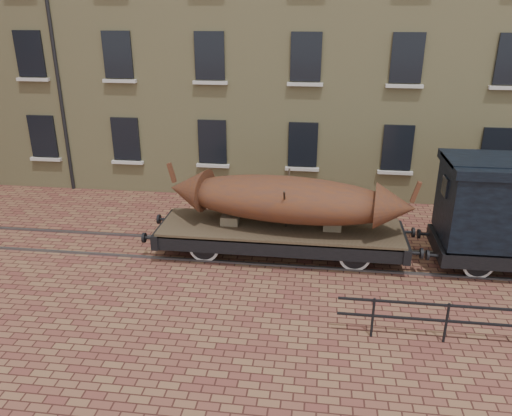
# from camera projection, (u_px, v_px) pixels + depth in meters

# --- Properties ---
(ground) EXTENTS (90.00, 90.00, 0.00)m
(ground) POSITION_uv_depth(u_px,v_px,m) (261.00, 254.00, 15.28)
(ground) COLOR brown
(warehouse_cream) EXTENTS (40.00, 10.19, 14.00)m
(warehouse_cream) POSITION_uv_depth(u_px,v_px,m) (358.00, 9.00, 21.53)
(warehouse_cream) COLOR tan
(warehouse_cream) RESTS_ON ground
(rail_track) EXTENTS (30.00, 1.52, 0.06)m
(rail_track) POSITION_uv_depth(u_px,v_px,m) (261.00, 253.00, 15.26)
(rail_track) COLOR #59595E
(rail_track) RESTS_ON ground
(flatcar_wagon) EXTENTS (8.06, 2.19, 1.22)m
(flatcar_wagon) POSITION_uv_depth(u_px,v_px,m) (280.00, 232.00, 14.93)
(flatcar_wagon) COLOR #4B3C2C
(flatcar_wagon) RESTS_ON ground
(iron_boat) EXTENTS (7.34, 2.74, 1.73)m
(iron_boat) POSITION_uv_depth(u_px,v_px,m) (286.00, 199.00, 14.51)
(iron_boat) COLOR #5A2B14
(iron_boat) RESTS_ON flatcar_wagon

